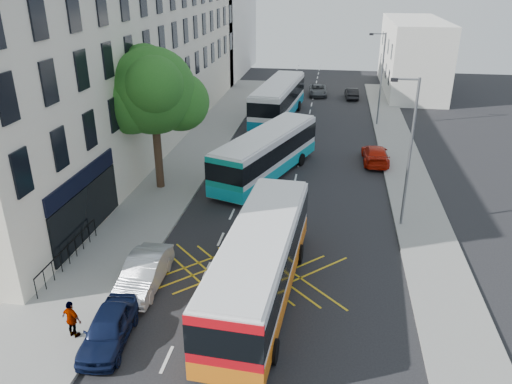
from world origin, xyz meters
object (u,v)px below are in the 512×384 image
at_px(distant_car_grey, 318,90).
at_px(distant_car_dark, 352,93).
at_px(street_tree, 153,92).
at_px(parked_car_silver, 144,272).
at_px(lamp_near, 409,146).
at_px(bus_near, 260,263).
at_px(lamp_far, 381,74).
at_px(bus_far, 278,100).
at_px(parked_car_blue, 108,329).
at_px(pedestrian_far, 72,319).
at_px(red_hatchback, 375,154).
at_px(bus_mid, 266,154).

distance_m(distant_car_grey, distant_car_dark, 3.89).
xyz_separation_m(street_tree, parked_car_silver, (2.91, -10.65, -5.59)).
xyz_separation_m(lamp_near, parked_car_silver, (-11.80, -7.68, -3.91)).
xyz_separation_m(bus_near, distant_car_grey, (0.88, 39.04, -1.10)).
distance_m(lamp_near, parked_car_silver, 14.61).
relative_size(lamp_far, parked_car_silver, 1.86).
xyz_separation_m(lamp_near, bus_far, (-9.10, 20.97, -2.79)).
relative_size(bus_far, distant_car_dark, 3.47).
distance_m(parked_car_blue, pedestrian_far, 1.43).
relative_size(lamp_near, distant_car_dark, 2.21).
distance_m(street_tree, distant_car_dark, 30.77).
xyz_separation_m(parked_car_blue, parked_car_silver, (0.00, 3.76, 0.06)).
height_order(parked_car_silver, red_hatchback, parked_car_silver).
xyz_separation_m(lamp_near, bus_near, (-6.63, -7.66, -2.93)).
xyz_separation_m(bus_mid, parked_car_silver, (-3.57, -13.82, -0.94)).
relative_size(distant_car_grey, pedestrian_far, 2.71).
height_order(lamp_near, distant_car_dark, lamp_near).
relative_size(parked_car_silver, pedestrian_far, 2.75).
height_order(street_tree, lamp_near, street_tree).
height_order(bus_near, pedestrian_far, bus_near).
height_order(lamp_near, bus_mid, lamp_near).
relative_size(bus_mid, red_hatchback, 2.57).
xyz_separation_m(bus_mid, pedestrian_far, (-4.97, -17.61, -0.72)).
height_order(parked_car_blue, red_hatchback, parked_car_blue).
distance_m(parked_car_silver, pedestrian_far, 4.05).
relative_size(bus_mid, parked_car_silver, 2.64).
bearing_deg(parked_car_silver, bus_far, 83.59).
distance_m(lamp_far, parked_car_blue, 33.81).
bearing_deg(parked_car_blue, red_hatchback, 56.90).
xyz_separation_m(parked_car_silver, red_hatchback, (11.10, 17.68, -0.07)).
bearing_deg(distant_car_grey, bus_far, -111.13).
relative_size(red_hatchback, distant_car_grey, 1.04).
distance_m(bus_near, parked_car_silver, 5.26).
bearing_deg(pedestrian_far, lamp_far, -93.97).
bearing_deg(bus_near, parked_car_silver, -176.32).
relative_size(street_tree, bus_mid, 0.78).
bearing_deg(red_hatchback, distant_car_dark, -87.74).
xyz_separation_m(bus_near, bus_mid, (-1.60, 13.79, -0.04)).
bearing_deg(parked_car_blue, lamp_far, 63.71).
bearing_deg(red_hatchback, bus_far, -53.93).
bearing_deg(lamp_near, parked_car_silver, -146.92).
distance_m(bus_far, distant_car_grey, 11.01).
relative_size(bus_far, parked_car_silver, 2.92).
xyz_separation_m(parked_car_silver, distant_car_grey, (6.04, 39.06, -0.12)).
xyz_separation_m(bus_near, parked_car_silver, (-5.17, -0.02, -0.98)).
height_order(parked_car_silver, distant_car_dark, parked_car_silver).
xyz_separation_m(lamp_far, parked_car_blue, (-11.80, -31.44, -3.97)).
distance_m(distant_car_grey, pedestrian_far, 43.50).
distance_m(parked_car_blue, parked_car_silver, 3.76).
xyz_separation_m(lamp_near, red_hatchback, (-0.70, 10.00, -3.98)).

